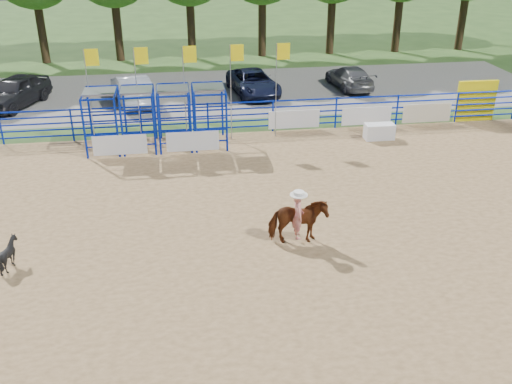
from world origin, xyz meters
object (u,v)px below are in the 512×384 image
at_px(car_d, 349,77).
at_px(horse_and_rider, 298,218).
at_px(car_b, 132,89).
at_px(car_a, 15,91).
at_px(announcer_table, 379,132).
at_px(calf, 9,254).
at_px(car_c, 253,82).

bearing_deg(car_d, horse_and_rider, 63.03).
bearing_deg(car_b, car_a, -17.32).
xyz_separation_m(announcer_table, horse_and_rider, (-5.54, -8.36, 0.52)).
height_order(horse_and_rider, car_a, horse_and_rider).
relative_size(horse_and_rider, car_b, 0.54).
bearing_deg(horse_and_rider, car_a, 126.37).
height_order(announcer_table, car_b, car_b).
relative_size(calf, car_a, 0.19).
bearing_deg(car_a, horse_and_rider, -31.40).
xyz_separation_m(announcer_table, car_a, (-17.25, 7.54, 0.43)).
distance_m(announcer_table, calf, 16.29).
relative_size(announcer_table, car_c, 0.28).
distance_m(calf, car_d, 22.72).
relative_size(car_a, car_d, 1.08).
height_order(car_b, car_c, car_b).
distance_m(horse_and_rider, calf, 8.37).
bearing_deg(announcer_table, car_b, 147.28).
xyz_separation_m(car_b, car_d, (12.36, 1.31, -0.14)).
height_order(announcer_table, calf, calf).
relative_size(announcer_table, car_d, 0.30).
xyz_separation_m(horse_and_rider, car_a, (-11.71, 15.90, -0.08)).
bearing_deg(car_a, car_b, 18.92).
distance_m(car_a, car_c, 12.70).
xyz_separation_m(announcer_table, car_c, (-4.56, 8.00, 0.30)).
height_order(calf, car_b, car_b).
xyz_separation_m(calf, car_c, (9.34, 16.51, 0.21)).
height_order(car_c, car_d, car_c).
height_order(calf, car_c, car_c).
relative_size(car_a, car_c, 0.98).
bearing_deg(car_d, car_a, -2.30).
bearing_deg(car_d, car_c, -0.30).
xyz_separation_m(horse_and_rider, calf, (-8.36, -0.15, -0.42)).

